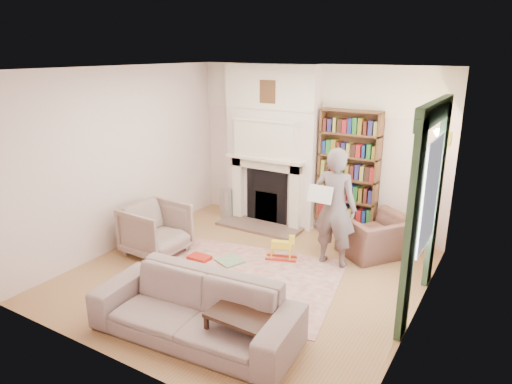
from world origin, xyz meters
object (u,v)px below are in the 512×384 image
Objects in this scene: bookcase at (349,167)px; rocking_horse at (281,247)px; coffee_table at (243,333)px; paraffin_heater at (226,203)px; armchair_reading at (376,236)px; sofa at (195,309)px; armchair_left at (156,230)px; man_reading at (335,208)px.

rocking_horse is (-0.46, -1.45, -0.97)m from bookcase.
bookcase is at bearing 94.91° from coffee_table.
armchair_reading is at bearing -4.16° from paraffin_heater.
armchair_reading reaches higher than coffee_table.
bookcase reaches higher than rocking_horse.
coffee_table is at bearing -91.98° from rocking_horse.
rocking_horse is at bearing -31.95° from paraffin_heater.
armchair_reading is at bearing 66.00° from sofa.
rocking_horse is (-0.09, 2.17, -0.13)m from sofa.
armchair_reading is at bearing -39.74° from bookcase.
armchair_left is 1.22× the size of coffee_table.
armchair_left is 0.37× the size of sofa.
paraffin_heater is (-1.84, 3.26, -0.06)m from sofa.
coffee_table is (0.22, -3.59, -0.95)m from bookcase.
armchair_left is (-2.92, -1.65, 0.08)m from armchair_reading.
bookcase reaches higher than paraffin_heater.
man_reading is (2.47, 1.05, 0.48)m from armchair_left.
coffee_table is 4.03m from paraffin_heater.
coffee_table is at bearing 89.98° from man_reading.
coffee_table is (-0.02, -2.41, -0.65)m from man_reading.
armchair_left is at bearing -24.63° from armchair_reading.
armchair_reading is at bearing -58.17° from armchair_left.
man_reading reaches higher than armchair_left.
coffee_table is (0.59, 0.04, -0.11)m from sofa.
rocking_horse is at bearing 109.05° from coffee_table.
bookcase reaches higher than coffee_table.
rocking_horse is at bearing -107.49° from bookcase.
bookcase is 1.24m from man_reading.
bookcase reaches higher than armchair_reading.
armchair_reading is 3.05m from coffee_table.
armchair_left is 2.73m from man_reading.
rocking_horse is (-0.70, -0.28, -0.67)m from man_reading.
bookcase is 3.36× the size of paraffin_heater.
coffee_table is 1.27× the size of paraffin_heater.
bookcase is 3.24m from armchair_left.
armchair_reading is at bearing -126.39° from man_reading.
armchair_reading is 1.75× the size of paraffin_heater.
rocking_horse is at bearing 22.18° from man_reading.
rocking_horse is (1.75, -1.09, -0.07)m from paraffin_heater.
armchair_left is at bearing 152.31° from coffee_table.
sofa is 3.27× the size of coffee_table.
armchair_reading reaches higher than rocking_horse.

